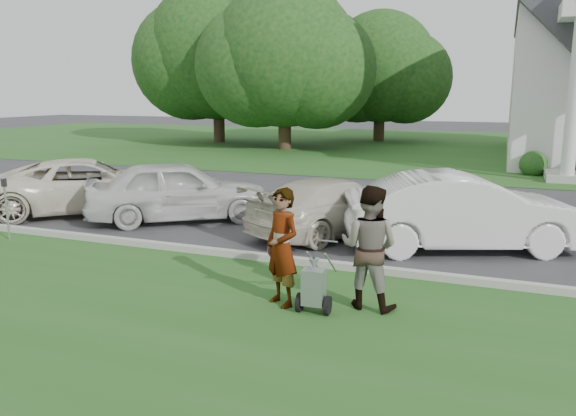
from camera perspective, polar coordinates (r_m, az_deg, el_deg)
The scene contains 16 objects.
ground at distance 10.92m, azimuth -3.31°, elevation -6.22°, with size 120.00×120.00×0.00m, color #333335.
grass_strip at distance 8.45m, azimuth -11.88°, elevation -11.90°, with size 80.00×7.00×0.01m, color #24571D.
church_lawn at distance 36.86m, azimuth 14.32°, elevation 6.09°, with size 80.00×30.00×0.01m, color #24571D.
curb at distance 11.38m, azimuth -2.17°, elevation -5.07°, with size 80.00×0.18×0.15m, color #9E9E93.
tree_left at distance 33.82m, azimuth -0.37°, elevation 14.64°, with size 10.63×8.40×9.71m.
tree_far at distance 39.09m, azimuth -7.21°, elevation 15.00°, with size 11.64×9.20×10.73m.
tree_back at distance 40.34m, azimuth 9.38°, elevation 13.46°, with size 9.61×7.60×8.89m.
striping_cart at distance 8.69m, azimuth 2.65°, elevation -8.11°, with size 0.53×1.04×0.95m.
person_left at distance 8.84m, azimuth -0.61°, elevation -4.11°, with size 0.69×0.45×1.89m, color #999999.
person_right at distance 8.83m, azimuth 8.24°, elevation -4.05°, with size 0.95×0.74×1.95m, color #999999.
parking_meter_near at distance 10.56m, azimuth -0.91°, elevation -2.37°, with size 0.09×0.08×1.25m.
parking_meter_far at distance 14.28m, azimuth -26.74°, elevation 0.62°, with size 0.11×0.10×1.47m.
car_a at distance 16.96m, azimuth -19.56°, elevation 2.18°, with size 2.51×5.44×1.51m, color silver.
car_b at distance 15.11m, azimuth -11.08°, elevation 1.76°, with size 1.91×4.74×1.62m, color silver.
car_c at distance 13.54m, azimuth 4.74°, elevation 0.22°, with size 1.89×4.65×1.35m, color beige.
car_d at distance 12.63m, azimuth 17.41°, elevation -0.37°, with size 1.77×5.06×1.67m, color silver.
Camera 1 is at (4.31, -9.46, 3.35)m, focal length 35.00 mm.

